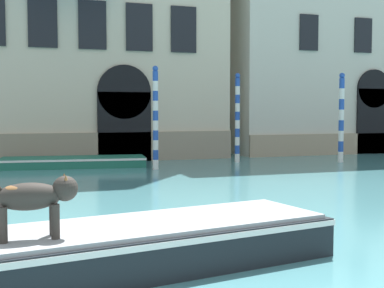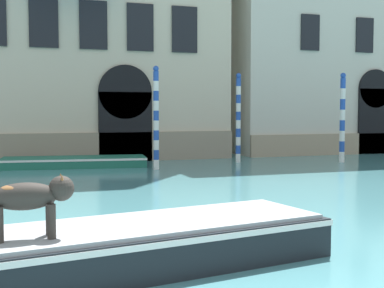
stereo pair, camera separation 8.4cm
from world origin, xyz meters
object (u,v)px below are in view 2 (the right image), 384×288
(boat_moored_near_palazzo, at_px, (75,162))
(mooring_pole_1, at_px, (342,117))
(dog_on_deck, at_px, (32,197))
(mooring_pole_0, at_px, (238,117))
(boat_foreground, at_px, (71,252))
(mooring_pole_2, at_px, (156,117))

(boat_moored_near_palazzo, relative_size, mooring_pole_1, 1.49)
(dog_on_deck, distance_m, mooring_pole_1, 17.87)
(mooring_pole_0, height_order, mooring_pole_1, mooring_pole_1)
(mooring_pole_0, relative_size, mooring_pole_1, 1.00)
(boat_moored_near_palazzo, bearing_deg, mooring_pole_1, -1.42)
(mooring_pole_0, distance_m, mooring_pole_1, 4.34)
(boat_foreground, distance_m, mooring_pole_0, 15.91)
(mooring_pole_0, height_order, mooring_pole_2, mooring_pole_2)
(boat_moored_near_palazzo, xyz_separation_m, mooring_pole_0, (6.72, -0.23, 1.67))
(dog_on_deck, bearing_deg, mooring_pole_2, 67.69)
(boat_foreground, bearing_deg, boat_moored_near_palazzo, 73.92)
(boat_foreground, relative_size, dog_on_deck, 6.54)
(dog_on_deck, relative_size, mooring_pole_1, 0.31)
(boat_foreground, height_order, mooring_pole_2, mooring_pole_2)
(boat_foreground, bearing_deg, mooring_pole_1, 34.67)
(dog_on_deck, bearing_deg, mooring_pole_0, 56.70)
(boat_foreground, height_order, mooring_pole_1, mooring_pole_1)
(boat_moored_near_palazzo, height_order, mooring_pole_1, mooring_pole_1)
(mooring_pole_1, distance_m, mooring_pole_2, 8.06)
(mooring_pole_1, height_order, mooring_pole_2, mooring_pole_2)
(mooring_pole_2, bearing_deg, mooring_pole_0, 21.33)
(dog_on_deck, height_order, boat_moored_near_palazzo, dog_on_deck)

